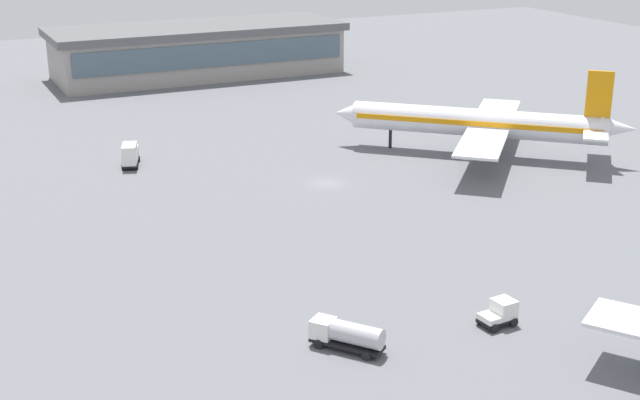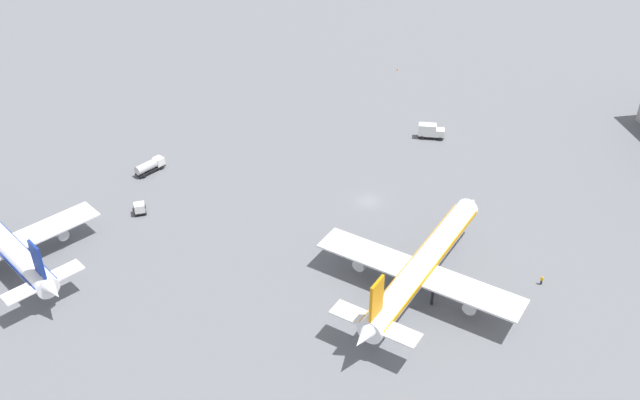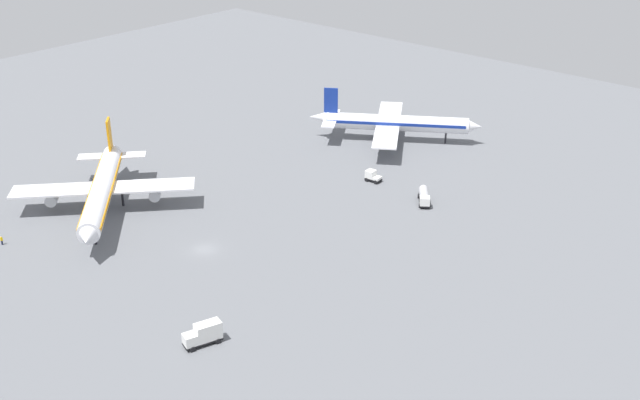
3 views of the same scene
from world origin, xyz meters
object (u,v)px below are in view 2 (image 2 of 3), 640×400
(airplane_at_gate, at_px, (422,266))
(ground_crew_worker, at_px, (542,280))
(baggage_tug, at_px, (140,208))
(catering_truck, at_px, (430,131))
(fuel_truck, at_px, (150,166))
(airplane_taxiing, at_px, (3,242))
(safety_cone_near_gate, at_px, (398,69))

(airplane_at_gate, xyz_separation_m, ground_crew_worker, (-2.54, -19.97, -3.96))
(baggage_tug, distance_m, catering_truck, 64.32)
(fuel_truck, bearing_deg, catering_truck, -34.66)
(airplane_taxiing, distance_m, ground_crew_worker, 90.08)
(airplane_taxiing, xyz_separation_m, fuel_truck, (25.04, -23.61, -3.07))
(airplane_taxiing, bearing_deg, baggage_tug, -97.14)
(fuel_truck, bearing_deg, airplane_taxiing, -171.04)
(airplane_at_gate, relative_size, fuel_truck, 5.73)
(airplane_at_gate, height_order, ground_crew_worker, airplane_at_gate)
(airplane_at_gate, relative_size, baggage_tug, 10.47)
(airplane_at_gate, bearing_deg, airplane_taxiing, 116.36)
(airplane_taxiing, relative_size, catering_truck, 5.98)
(airplane_at_gate, xyz_separation_m, safety_cone_near_gate, (82.39, -18.60, -4.51))
(fuel_truck, xyz_separation_m, ground_crew_worker, (-46.59, -63.78, -0.54))
(airplane_taxiing, distance_m, catering_truck, 88.44)
(catering_truck, relative_size, ground_crew_worker, 3.54)
(baggage_tug, xyz_separation_m, ground_crew_worker, (-32.34, -65.54, -0.31))
(airplane_at_gate, bearing_deg, baggage_tug, 98.92)
(airplane_at_gate, distance_m, airplane_taxiing, 70.04)
(airplane_at_gate, distance_m, ground_crew_worker, 20.52)
(airplane_at_gate, bearing_deg, ground_crew_worker, -55.16)
(baggage_tug, relative_size, ground_crew_worker, 2.01)
(airplane_taxiing, bearing_deg, fuel_truck, -76.75)
(baggage_tug, bearing_deg, safety_cone_near_gate, 124.03)
(baggage_tug, height_order, safety_cone_near_gate, baggage_tug)
(baggage_tug, bearing_deg, airplane_taxiing, -69.00)
(ground_crew_worker, bearing_deg, airplane_at_gate, 149.00)
(airplane_taxiing, relative_size, safety_cone_near_gate, 58.93)
(ground_crew_worker, relative_size, safety_cone_near_gate, 2.78)
(ground_crew_worker, bearing_deg, safety_cone_near_gate, 67.18)
(airplane_taxiing, bearing_deg, airplane_at_gate, -139.18)
(ground_crew_worker, xyz_separation_m, safety_cone_near_gate, (84.94, 1.37, -0.55))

